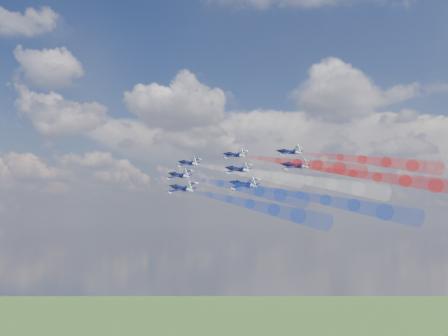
% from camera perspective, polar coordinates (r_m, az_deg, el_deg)
% --- Properties ---
extents(jet_lead, '(15.29, 14.36, 8.38)m').
position_cam_1_polar(jet_lead, '(184.00, -3.96, 0.56)').
color(jet_lead, black).
extents(trail_lead, '(44.57, 25.02, 13.72)m').
position_cam_1_polar(trail_lead, '(160.98, 2.03, -0.43)').
color(trail_lead, white).
extents(jet_inner_left, '(15.29, 14.36, 8.38)m').
position_cam_1_polar(jet_inner_left, '(165.49, -4.97, -0.78)').
color(jet_inner_left, black).
extents(trail_inner_left, '(44.57, 25.02, 13.72)m').
position_cam_1_polar(trail_inner_left, '(142.33, 1.63, -2.12)').
color(trail_inner_left, blue).
extents(jet_inner_right, '(15.29, 14.36, 8.38)m').
position_cam_1_polar(jet_inner_right, '(179.15, 1.11, 1.45)').
color(jet_inner_right, black).
extents(trail_inner_right, '(44.57, 25.02, 13.72)m').
position_cam_1_polar(trail_inner_right, '(157.91, 7.97, 0.55)').
color(trail_inner_right, red).
extents(jet_outer_left, '(15.29, 14.36, 8.38)m').
position_cam_1_polar(jet_outer_left, '(148.84, -4.70, -2.21)').
color(jet_outer_left, black).
extents(trail_outer_left, '(44.57, 25.02, 13.72)m').
position_cam_1_polar(trail_outer_left, '(126.01, 2.84, -3.98)').
color(trail_outer_left, blue).
extents(jet_center_third, '(15.29, 14.36, 8.38)m').
position_cam_1_polar(jet_center_third, '(161.30, 1.45, -0.13)').
color(jet_center_third, black).
extents(trail_center_third, '(44.57, 25.02, 13.72)m').
position_cam_1_polar(trail_center_third, '(140.42, 9.21, -1.37)').
color(trail_center_third, white).
extents(jet_outer_right, '(15.29, 14.36, 8.38)m').
position_cam_1_polar(jet_outer_right, '(174.91, 7.12, 1.76)').
color(jet_outer_right, black).
extents(trail_outer_right, '(44.57, 25.02, 13.72)m').
position_cam_1_polar(trail_outer_right, '(156.06, 14.88, 0.87)').
color(trail_outer_right, red).
extents(jet_rear_left, '(15.29, 14.36, 8.38)m').
position_cam_1_polar(jet_rear_left, '(144.50, 2.11, -1.79)').
color(jet_rear_left, black).
extents(trail_rear_left, '(44.57, 25.02, 13.72)m').
position_cam_1_polar(trail_rear_left, '(124.17, 11.03, -3.47)').
color(trail_rear_left, blue).
extents(jet_rear_right, '(15.29, 14.36, 8.38)m').
position_cam_1_polar(jet_rear_right, '(158.28, 7.71, 0.27)').
color(jet_rear_right, black).
extents(trail_rear_right, '(44.57, 25.02, 13.72)m').
position_cam_1_polar(trail_rear_right, '(139.92, 16.46, -0.92)').
color(trail_rear_right, red).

